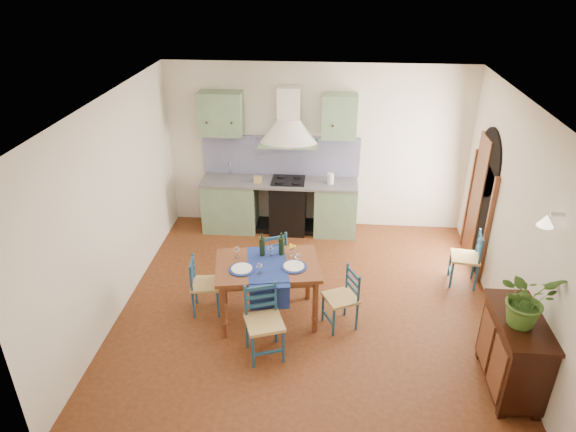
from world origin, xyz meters
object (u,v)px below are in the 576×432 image
object	(u,v)px
dining_table	(268,271)
sideboard	(513,350)
chair_near	(264,322)
potted_plant	(527,299)

from	to	relation	value
dining_table	sideboard	world-z (taller)	dining_table
dining_table	sideboard	distance (m)	2.94
chair_near	sideboard	bearing A→B (deg)	-6.41
sideboard	potted_plant	world-z (taller)	potted_plant
dining_table	sideboard	size ratio (longest dim) A/B	1.35
dining_table	chair_near	world-z (taller)	dining_table
chair_near	potted_plant	xyz separation A→B (m)	(2.70, -0.38, 0.77)
sideboard	potted_plant	bearing A→B (deg)	-116.01
sideboard	chair_near	bearing A→B (deg)	173.59
dining_table	chair_near	distance (m)	0.73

